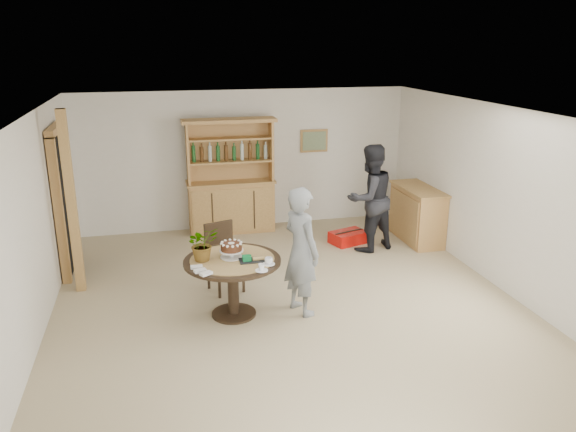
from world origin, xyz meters
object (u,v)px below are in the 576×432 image
Objects in this scene: sideboard at (417,214)px; teen_boy at (301,251)px; hutch at (231,194)px; dining_table at (233,270)px; red_suitcase at (348,237)px; adult_person at (370,198)px; dining_chair at (223,252)px.

sideboard is 0.77× the size of teen_boy.
hutch is 3.40m from teen_boy.
sideboard is 1.05× the size of dining_table.
adult_person is at bearing -78.17° from red_suitcase.
adult_person is at bearing -62.30° from teen_boy.
dining_chair reaches higher than sideboard.
teen_boy is 2.52m from adult_person.
dining_chair is 2.71m from red_suitcase.
red_suitcase is at bearing 12.28° from dining_chair.
hutch reaches higher than teen_boy.
sideboard is 1.33× the size of dining_chair.
dining_table is 1.27× the size of dining_chair.
adult_person is at bearing 3.41° from dining_chair.
red_suitcase is (2.32, 1.34, -0.43)m from dining_chair.
teen_boy is (0.41, -3.38, 0.13)m from hutch.
adult_person reaches higher than red_suitcase.
dining_chair reaches higher than dining_table.
hutch is at bearing -14.45° from teen_boy.
sideboard is 1.81× the size of red_suitcase.
dining_chair is at bearing 21.97° from teen_boy.
sideboard reaches higher than red_suitcase.
red_suitcase is (-1.19, 0.13, -0.37)m from sideboard.
hutch reaches higher than red_suitcase.
dining_table is 1.72× the size of red_suitcase.
adult_person is 0.88m from red_suitcase.
hutch is 1.62× the size of sideboard.
sideboard is 1.08m from adult_person.
teen_boy reaches higher than dining_chair.
teen_boy is at bearing -141.07° from red_suitcase.
hutch is 3.31m from dining_table.
teen_boy is (0.87, -0.93, 0.29)m from dining_chair.
dining_table is 3.19m from red_suitcase.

